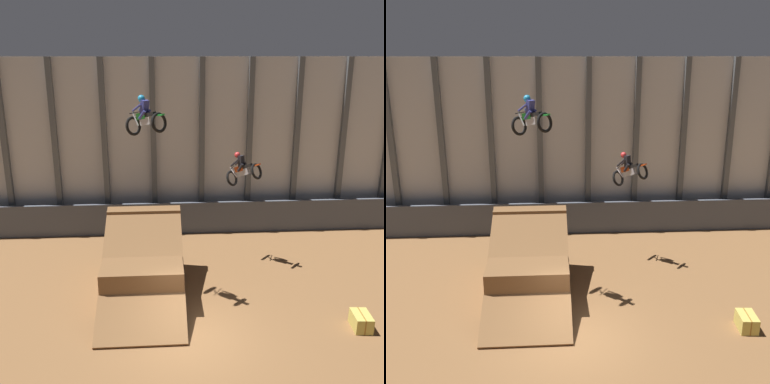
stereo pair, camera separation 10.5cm
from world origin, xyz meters
The scene contains 7 objects.
ground_plane centered at (0.00, 0.00, 0.00)m, with size 60.00×60.00×0.00m, color brown.
arena_back_wall centered at (0.00, 10.27, 4.58)m, with size 32.00×0.40×9.16m.
lower_barrier centered at (0.00, 9.40, 0.86)m, with size 31.36×0.20×1.73m.
dirt_ramp centered at (-1.68, 3.67, 1.00)m, with size 3.17×6.11×2.99m.
rider_bike_left_air centered at (-1.43, 3.37, 7.05)m, with size 1.66×1.66×1.57m.
rider_bike_right_air centered at (2.74, 6.06, 4.33)m, with size 1.71×1.69×1.66m.
hay_bale_trackside centered at (6.05, 0.18, 0.28)m, with size 0.68×0.95×0.57m.
Camera 2 is at (-0.74, -13.14, 9.31)m, focal length 42.00 mm.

